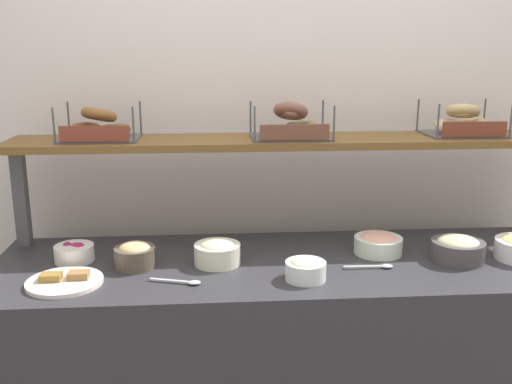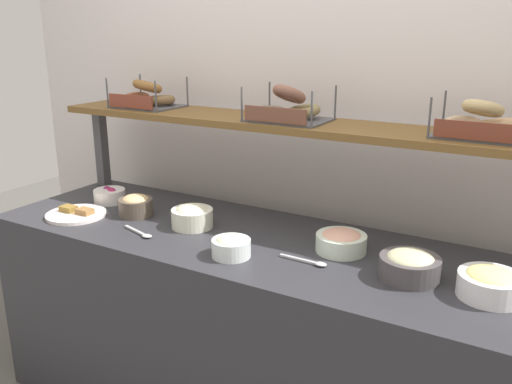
% 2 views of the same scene
% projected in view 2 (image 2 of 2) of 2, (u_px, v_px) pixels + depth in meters
% --- Properties ---
extents(back_wall, '(3.47, 0.06, 2.40)m').
position_uv_depth(back_wall, '(315.00, 129.00, 2.46)').
color(back_wall, silver).
rests_on(back_wall, ground_plane).
extents(deli_counter, '(2.27, 0.70, 0.85)m').
position_uv_depth(deli_counter, '(254.00, 335.00, 2.24)').
color(deli_counter, '#2D2D33').
rests_on(deli_counter, ground_plane).
extents(shelf_riser_left, '(0.05, 0.05, 0.40)m').
position_uv_depth(shelf_riser_left, '(102.00, 147.00, 2.79)').
color(shelf_riser_left, '#4C4C51').
rests_on(shelf_riser_left, deli_counter).
extents(upper_shelf, '(2.23, 0.32, 0.03)m').
position_uv_depth(upper_shelf, '(287.00, 124.00, 2.21)').
color(upper_shelf, brown).
rests_on(upper_shelf, shelf_riser_left).
extents(bowl_egg_salad, '(0.20, 0.20, 0.09)m').
position_uv_depth(bowl_egg_salad, '(491.00, 283.00, 1.64)').
color(bowl_egg_salad, white).
rests_on(bowl_egg_salad, deli_counter).
extents(bowl_hummus, '(0.15, 0.15, 0.10)m').
position_uv_depth(bowl_hummus, '(136.00, 205.00, 2.37)').
color(bowl_hummus, brown).
rests_on(bowl_hummus, deli_counter).
extents(bowl_lox_spread, '(0.19, 0.19, 0.08)m').
position_uv_depth(bowl_lox_spread, '(341.00, 241.00, 1.99)').
color(bowl_lox_spread, silver).
rests_on(bowl_lox_spread, deli_counter).
extents(bowl_scallion_spread, '(0.14, 0.14, 0.08)m').
position_uv_depth(bowl_scallion_spread, '(231.00, 246.00, 1.94)').
color(bowl_scallion_spread, white).
rests_on(bowl_scallion_spread, deli_counter).
extents(bowl_potato_salad, '(0.17, 0.17, 0.10)m').
position_uv_depth(bowl_potato_salad, '(192.00, 216.00, 2.23)').
color(bowl_potato_salad, silver).
rests_on(bowl_potato_salad, deli_counter).
extents(bowl_tuna_salad, '(0.20, 0.20, 0.10)m').
position_uv_depth(bowl_tuna_salad, '(410.00, 265.00, 1.77)').
color(bowl_tuna_salad, '#4A4547').
rests_on(bowl_tuna_salad, deli_counter).
extents(bowl_beet_salad, '(0.15, 0.15, 0.07)m').
position_uv_depth(bowl_beet_salad, '(110.00, 195.00, 2.55)').
color(bowl_beet_salad, white).
rests_on(bowl_beet_salad, deli_counter).
extents(serving_plate_white, '(0.26, 0.26, 0.04)m').
position_uv_depth(serving_plate_white, '(76.00, 214.00, 2.37)').
color(serving_plate_white, white).
rests_on(serving_plate_white, deli_counter).
extents(serving_spoon_near_plate, '(0.18, 0.03, 0.01)m').
position_uv_depth(serving_spoon_near_plate, '(310.00, 262.00, 1.89)').
color(serving_spoon_near_plate, '#B7B7BC').
rests_on(serving_spoon_near_plate, deli_counter).
extents(serving_spoon_by_edge, '(0.18, 0.07, 0.01)m').
position_uv_depth(serving_spoon_by_edge, '(141.00, 233.00, 2.15)').
color(serving_spoon_by_edge, '#B7B7BC').
rests_on(serving_spoon_by_edge, deli_counter).
extents(bagel_basket_cinnamon_raisin, '(0.30, 0.26, 0.14)m').
position_uv_depth(bagel_basket_cinnamon_raisin, '(147.00, 97.00, 2.56)').
color(bagel_basket_cinnamon_raisin, '#4C4C51').
rests_on(bagel_basket_cinnamon_raisin, upper_shelf).
extents(bagel_basket_poppy, '(0.32, 0.26, 0.16)m').
position_uv_depth(bagel_basket_poppy, '(288.00, 109.00, 2.18)').
color(bagel_basket_poppy, '#4C4C51').
rests_on(bagel_basket_poppy, upper_shelf).
extents(bagel_basket_plain, '(0.31, 0.25, 0.14)m').
position_uv_depth(bagel_basket_plain, '(480.00, 123.00, 1.85)').
color(bagel_basket_plain, '#4C4C51').
rests_on(bagel_basket_plain, upper_shelf).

